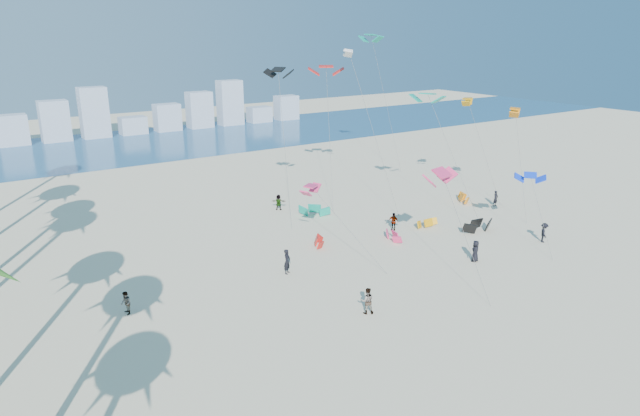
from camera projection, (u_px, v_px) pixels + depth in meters
ground at (443, 379)px, 28.67m from camera, size 220.00×220.00×0.00m
ocean at (103, 148)px, 85.86m from camera, size 220.00×220.00×0.00m
kitesurfer_near at (287, 261)px, 40.97m from camera, size 0.82×0.78×1.88m
kitesurfer_mid at (367, 301)px, 35.13m from camera, size 1.06×0.99×1.74m
kitesurfers_far at (393, 230)px, 47.96m from camera, size 38.50×21.57×1.70m
grounded_kites at (404, 219)px, 51.81m from camera, size 21.61×14.05×1.04m
flying_kites at (395, 91)px, 52.31m from camera, size 26.15×35.91×17.34m
distant_skyline at (78, 120)px, 92.25m from camera, size 85.00×3.00×8.40m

